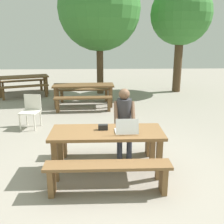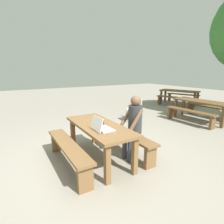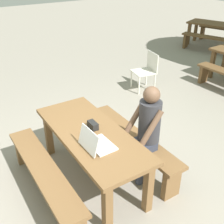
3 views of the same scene
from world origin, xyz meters
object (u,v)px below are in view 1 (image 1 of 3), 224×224
object	(u,v)px
person_seated	(124,118)
tree_left	(181,15)
tree_right	(99,9)
laptop	(126,129)
plastic_chair	(31,110)
picnic_table_front	(107,138)
small_pouch	(103,127)
picnic_table_mid	(83,88)
picnic_table_rear	(23,79)

from	to	relation	value
person_seated	tree_left	bearing A→B (deg)	66.20
tree_right	laptop	bearing A→B (deg)	-86.00
person_seated	laptop	bearing A→B (deg)	-91.76
tree_left	tree_right	size ratio (longest dim) A/B	0.89
person_seated	plastic_chair	xyz separation A→B (m)	(-2.20, 1.78, -0.32)
picnic_table_front	plastic_chair	xyz separation A→B (m)	(-1.87, 2.39, -0.18)
plastic_chair	person_seated	bearing A→B (deg)	-28.89
picnic_table_front	person_seated	size ratio (longest dim) A/B	1.40
plastic_chair	small_pouch	bearing A→B (deg)	-42.01
person_seated	picnic_table_mid	bearing A→B (deg)	104.84
laptop	small_pouch	xyz separation A→B (m)	(-0.37, 0.17, -0.02)
small_pouch	plastic_chair	distance (m)	2.96
small_pouch	tree_left	size ratio (longest dim) A/B	0.04
laptop	tree_left	world-z (taller)	tree_left
picnic_table_front	plastic_chair	distance (m)	3.04
picnic_table_rear	tree_left	world-z (taller)	tree_left
tree_left	small_pouch	bearing A→B (deg)	-114.90
small_pouch	tree_left	xyz separation A→B (m)	(3.11, 6.70, 2.27)
plastic_chair	picnic_table_rear	world-z (taller)	plastic_chair
person_seated	picnic_table_rear	size ratio (longest dim) A/B	0.63
laptop	picnic_table_rear	distance (m)	7.36
picnic_table_front	small_pouch	xyz separation A→B (m)	(-0.06, 0.07, 0.16)
picnic_table_front	person_seated	bearing A→B (deg)	61.30
plastic_chair	tree_left	size ratio (longest dim) A/B	0.19
person_seated	picnic_table_mid	distance (m)	3.97
laptop	plastic_chair	distance (m)	3.33
tree_left	tree_right	bearing A→B (deg)	-175.42
picnic_table_mid	tree_right	world-z (taller)	tree_right
laptop	small_pouch	size ratio (longest dim) A/B	2.29
laptop	picnic_table_rear	xyz separation A→B (m)	(-3.51, 6.47, -0.17)
picnic_table_front	laptop	size ratio (longest dim) A/B	5.02
person_seated	tree_right	world-z (taller)	tree_right
small_pouch	tree_right	bearing A→B (deg)	90.80
plastic_chair	picnic_table_front	bearing A→B (deg)	-41.84
tree_left	plastic_chair	bearing A→B (deg)	-138.36
plastic_chair	picnic_table_rear	distance (m)	4.19
small_pouch	person_seated	size ratio (longest dim) A/B	0.12
picnic_table_mid	picnic_table_rear	xyz separation A→B (m)	(-2.51, 1.92, 0.01)
laptop	person_seated	world-z (taller)	person_seated
small_pouch	tree_left	distance (m)	7.73
picnic_table_mid	picnic_table_front	bearing A→B (deg)	-83.92
person_seated	tree_right	distance (m)	6.41
person_seated	picnic_table_mid	size ratio (longest dim) A/B	0.66
small_pouch	picnic_table_rear	world-z (taller)	small_pouch
small_pouch	picnic_table_mid	distance (m)	4.42
plastic_chair	laptop	bearing A→B (deg)	-38.70
picnic_table_mid	tree_right	distance (m)	3.38
picnic_table_rear	tree_left	xyz separation A→B (m)	(6.24, 0.40, 2.43)
picnic_table_rear	tree_right	size ratio (longest dim) A/B	0.43
picnic_table_front	tree_right	size ratio (longest dim) A/B	0.38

